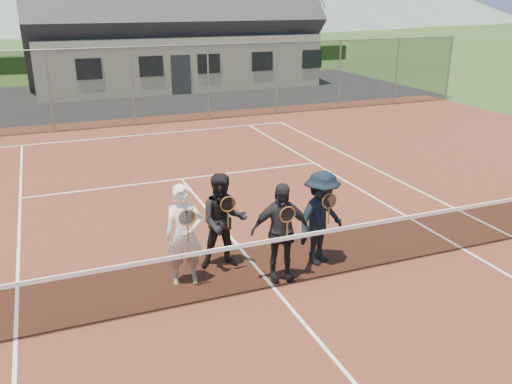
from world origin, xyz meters
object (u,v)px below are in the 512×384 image
at_px(player_d, 321,218).
at_px(tennis_net, 274,261).
at_px(clubhouse, 169,11).
at_px(player_a, 184,235).
at_px(player_c, 280,232).
at_px(player_b, 224,221).

bearing_deg(player_d, tennis_net, -153.61).
bearing_deg(tennis_net, clubhouse, 80.54).
distance_m(tennis_net, clubhouse, 24.57).
bearing_deg(player_a, player_c, -17.37).
xyz_separation_m(clubhouse, player_c, (-3.76, -23.71, -3.07)).
height_order(tennis_net, player_c, player_c).
height_order(player_c, player_d, same).
bearing_deg(player_c, tennis_net, -129.60).
bearing_deg(player_a, clubhouse, 77.04).
distance_m(player_a, player_b, 0.88).
xyz_separation_m(clubhouse, player_d, (-2.81, -23.41, -3.07)).
height_order(player_b, player_d, same).
relative_size(tennis_net, player_c, 6.49).
bearing_deg(player_b, clubhouse, 78.82).
bearing_deg(clubhouse, tennis_net, -99.46).
relative_size(clubhouse, player_d, 8.67).
distance_m(tennis_net, player_a, 1.60).
xyz_separation_m(tennis_net, player_d, (1.19, 0.59, 0.38)).
bearing_deg(player_a, player_b, 21.65).
relative_size(player_a, player_c, 1.00).
relative_size(player_a, player_b, 1.00).
relative_size(tennis_net, player_a, 6.49).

